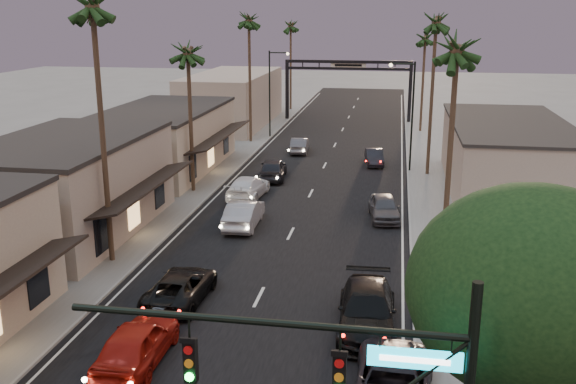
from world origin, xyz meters
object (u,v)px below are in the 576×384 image
(arch, at_px, (348,75))
(palm_far, at_px, (291,23))
(streetlight_right, at_px, (409,108))
(palm_lc, at_px, (188,47))
(palm_rc, at_px, (426,35))
(oncoming_pickup, at_px, (181,286))
(curbside_black, at_px, (367,310))
(oncoming_silver, at_px, (244,214))
(corner_tree, at_px, (535,300))
(palm_rb, at_px, (437,17))
(oncoming_red, at_px, (137,343))
(streetlight_left, at_px, (272,87))
(palm_ra, at_px, (458,41))
(palm_ld, at_px, (249,16))

(arch, distance_m, palm_far, 12.96)
(palm_far, bearing_deg, streetlight_right, -65.24)
(streetlight_right, bearing_deg, arch, 105.47)
(arch, xyz_separation_m, palm_lc, (-8.60, -34.00, 4.94))
(palm_rc, relative_size, oncoming_pickup, 2.40)
(curbside_black, bearing_deg, oncoming_silver, 121.57)
(corner_tree, relative_size, palm_far, 0.67)
(palm_rb, xyz_separation_m, oncoming_red, (-11.86, -31.46, -11.57))
(palm_rb, xyz_separation_m, oncoming_pickup, (-12.03, -25.96, -11.71))
(streetlight_left, height_order, palm_ra, palm_ra)
(palm_ra, bearing_deg, streetlight_left, 114.54)
(palm_lc, bearing_deg, streetlight_left, 85.63)
(corner_tree, bearing_deg, curbside_black, 115.32)
(palm_ra, bearing_deg, palm_ld, 119.02)
(streetlight_right, xyz_separation_m, palm_far, (-15.22, 33.00, 6.11))
(palm_ld, distance_m, curbside_black, 42.25)
(corner_tree, relative_size, oncoming_silver, 1.76)
(curbside_black, bearing_deg, palm_rb, 80.38)
(arch, distance_m, palm_rb, 28.24)
(palm_ra, xyz_separation_m, oncoming_silver, (-11.67, 4.89, -10.62))
(oncoming_red, bearing_deg, arch, -93.73)
(oncoming_red, bearing_deg, palm_lc, -77.67)
(corner_tree, xyz_separation_m, streetlight_right, (-2.56, 37.55, -0.65))
(palm_lc, height_order, palm_rb, palm_rb)
(corner_tree, xyz_separation_m, palm_rc, (-0.88, 56.55, 4.49))
(palm_ra, bearing_deg, palm_rb, 90.00)
(streetlight_right, xyz_separation_m, curbside_black, (-1.84, -28.27, -4.48))
(corner_tree, xyz_separation_m, oncoming_red, (-12.74, 5.09, -5.13))
(palm_far, distance_m, curbside_black, 63.60)
(corner_tree, xyz_separation_m, oncoming_silver, (-12.54, 21.44, -5.15))
(palm_lc, bearing_deg, palm_rc, 58.44)
(oncoming_silver, bearing_deg, arch, -96.06)
(arch, relative_size, palm_ra, 1.15)
(oncoming_silver, bearing_deg, palm_rc, -110.17)
(oncoming_red, bearing_deg, streetlight_left, -85.88)
(palm_ld, relative_size, oncoming_pickup, 2.79)
(streetlight_left, xyz_separation_m, palm_rc, (15.52, 6.00, 5.14))
(palm_lc, xyz_separation_m, palm_rb, (17.20, 8.00, 1.95))
(streetlight_left, bearing_deg, oncoming_pickup, -85.01)
(palm_rc, distance_m, curbside_black, 48.36)
(palm_ra, relative_size, palm_far, 1.00)
(palm_rc, height_order, oncoming_red, palm_rc)
(oncoming_silver, bearing_deg, palm_lc, -53.90)
(oncoming_silver, bearing_deg, streetlight_right, -123.59)
(palm_rb, bearing_deg, palm_far, 116.43)
(arch, relative_size, palm_lc, 1.25)
(palm_rc, bearing_deg, oncoming_pickup, -104.67)
(arch, height_order, palm_rb, palm_rb)
(streetlight_left, xyz_separation_m, oncoming_pickup, (3.49, -39.96, -4.62))
(streetlight_left, bearing_deg, palm_lc, -94.37)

